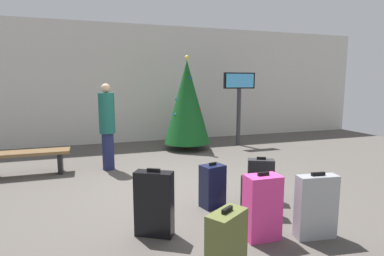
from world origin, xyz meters
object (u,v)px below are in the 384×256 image
at_px(traveller_0, 107,125).
at_px(suitcase_5, 258,196).
at_px(waiting_bench, 28,157).
at_px(suitcase_1, 262,207).
at_px(suitcase_6, 212,186).
at_px(suitcase_2, 226,252).
at_px(suitcase_4, 316,207).
at_px(suitcase_0, 261,180).
at_px(suitcase_3, 154,204).
at_px(holiday_tree, 187,102).
at_px(flight_info_kiosk, 239,95).

height_order(traveller_0, suitcase_5, traveller_0).
height_order(waiting_bench, traveller_0, traveller_0).
height_order(suitcase_1, suitcase_6, suitcase_1).
xyz_separation_m(waiting_bench, traveller_0, (1.53, -0.07, 0.59)).
height_order(suitcase_2, suitcase_4, suitcase_4).
distance_m(suitcase_0, suitcase_3, 1.89).
xyz_separation_m(waiting_bench, suitcase_5, (3.33, -3.07, -0.09)).
xyz_separation_m(holiday_tree, suitcase_0, (-0.05, -3.91, -0.97)).
relative_size(suitcase_3, suitcase_5, 1.43).
xyz_separation_m(holiday_tree, suitcase_5, (-0.37, -4.38, -1.02)).
bearing_deg(suitcase_1, suitcase_4, -17.04).
xyz_separation_m(suitcase_0, suitcase_3, (-1.80, -0.59, 0.07)).
xyz_separation_m(suitcase_0, suitcase_2, (-1.41, -1.78, 0.04)).
bearing_deg(suitcase_4, flight_info_kiosk, 72.46).
bearing_deg(suitcase_0, suitcase_3, -161.82).
distance_m(flight_info_kiosk, suitcase_4, 5.59).
xyz_separation_m(flight_info_kiosk, suitcase_1, (-2.26, -5.04, -1.09)).
height_order(holiday_tree, flight_info_kiosk, holiday_tree).
bearing_deg(holiday_tree, suitcase_6, -102.41).
xyz_separation_m(traveller_0, suitcase_5, (1.80, -3.00, -0.68)).
relative_size(suitcase_1, suitcase_6, 1.19).
height_order(flight_info_kiosk, suitcase_2, flight_info_kiosk).
bearing_deg(suitcase_0, suitcase_6, -179.03).
height_order(waiting_bench, suitcase_4, suitcase_4).
distance_m(suitcase_4, suitcase_5, 0.84).
distance_m(waiting_bench, suitcase_2, 4.92).
bearing_deg(holiday_tree, flight_info_kiosk, 2.52).
bearing_deg(traveller_0, suitcase_5, -59.00).
distance_m(flight_info_kiosk, suitcase_2, 6.61).
distance_m(traveller_0, suitcase_0, 3.36).
xyz_separation_m(suitcase_2, suitcase_4, (1.40, 0.53, 0.01)).
xyz_separation_m(holiday_tree, traveller_0, (-2.18, -1.38, -0.34)).
height_order(holiday_tree, suitcase_1, holiday_tree).
distance_m(suitcase_3, suitcase_6, 1.14).
xyz_separation_m(traveller_0, suitcase_6, (1.31, -2.54, -0.64)).
distance_m(suitcase_1, suitcase_5, 0.67).
height_order(suitcase_2, suitcase_3, suitcase_3).
xyz_separation_m(flight_info_kiosk, suitcase_0, (-1.64, -3.98, -1.14)).
bearing_deg(flight_info_kiosk, suitcase_2, -117.90).
bearing_deg(suitcase_5, suitcase_0, 55.86).
relative_size(traveller_0, suitcase_4, 2.26).
relative_size(flight_info_kiosk, traveller_0, 1.16).
relative_size(traveller_0, suitcase_6, 2.68).
relative_size(holiday_tree, waiting_bench, 1.61).
bearing_deg(suitcase_1, flight_info_kiosk, 65.86).
bearing_deg(suitcase_6, holiday_tree, 77.59).
bearing_deg(suitcase_2, flight_info_kiosk, 62.10).
bearing_deg(traveller_0, suitcase_2, -80.55).
height_order(suitcase_4, suitcase_6, suitcase_4).
bearing_deg(traveller_0, flight_info_kiosk, 21.09).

